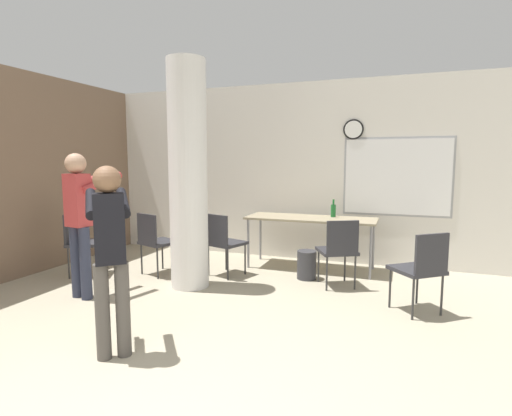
{
  "coord_description": "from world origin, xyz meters",
  "views": [
    {
      "loc": [
        1.38,
        -1.21,
        1.59
      ],
      "look_at": [
        -0.1,
        2.83,
        1.08
      ],
      "focal_mm": 28.0,
      "sensor_mm": 36.0,
      "label": 1
    }
  ],
  "objects": [
    {
      "name": "folding_table",
      "position": [
        0.15,
        4.47,
        0.71
      ],
      "size": [
        1.87,
        0.66,
        0.76
      ],
      "color": "tan",
      "rests_on": "ground_plane"
    },
    {
      "name": "chair_table_left",
      "position": [
        -0.88,
        3.67,
        0.51
      ],
      "size": [
        0.56,
        0.56,
        0.87
      ],
      "color": "#2D2D33",
      "rests_on": "ground_plane"
    },
    {
      "name": "support_pillar",
      "position": [
        -1.1,
        3.13,
        1.4
      ],
      "size": [
        0.47,
        0.47,
        2.8
      ],
      "color": "white",
      "rests_on": "ground_plane"
    },
    {
      "name": "bottle_on_table",
      "position": [
        0.45,
        4.64,
        0.86
      ],
      "size": [
        0.07,
        0.07,
        0.26
      ],
      "color": "#1E6B2D",
      "rests_on": "folding_table"
    },
    {
      "name": "wall_back",
      "position": [
        0.02,
        5.06,
        1.4
      ],
      "size": [
        8.0,
        0.15,
        2.8
      ],
      "color": "silver",
      "rests_on": "ground_plane"
    },
    {
      "name": "wall_left_accent",
      "position": [
        -3.5,
        2.5,
        1.4
      ],
      "size": [
        0.12,
        7.0,
        2.8
      ],
      "color": "#7A604C",
      "rests_on": "ground_plane"
    },
    {
      "name": "person_watching_back",
      "position": [
        -2.06,
        2.34,
        0.98
      ],
      "size": [
        0.45,
        0.65,
        1.67
      ],
      "color": "#2D3347",
      "rests_on": "ground_plane"
    },
    {
      "name": "waste_bin",
      "position": [
        0.22,
        3.94,
        0.19
      ],
      "size": [
        0.26,
        0.26,
        0.38
      ],
      "color": "#38383D",
      "rests_on": "ground_plane"
    },
    {
      "name": "chair_table_right",
      "position": [
        0.68,
        3.72,
        0.51
      ],
      "size": [
        0.59,
        0.59,
        0.87
      ],
      "color": "#2D2D33",
      "rests_on": "ground_plane"
    },
    {
      "name": "chair_near_pillar",
      "position": [
        -1.8,
        3.41,
        0.51
      ],
      "size": [
        0.56,
        0.56,
        0.87
      ],
      "color": "#2D2D33",
      "rests_on": "ground_plane"
    },
    {
      "name": "chair_mid_room",
      "position": [
        1.61,
        3.13,
        0.51
      ],
      "size": [
        0.62,
        0.62,
        0.87
      ],
      "color": "#2D2D33",
      "rests_on": "ground_plane"
    },
    {
      "name": "person_playing_front",
      "position": [
        -0.77,
        1.3,
        0.91
      ],
      "size": [
        0.59,
        0.6,
        1.55
      ],
      "color": "#514C47",
      "rests_on": "ground_plane"
    },
    {
      "name": "chair_by_left_wall",
      "position": [
        -2.77,
        3.05,
        0.51
      ],
      "size": [
        0.59,
        0.59,
        0.87
      ],
      "color": "#2D2D33",
      "rests_on": "ground_plane"
    }
  ]
}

